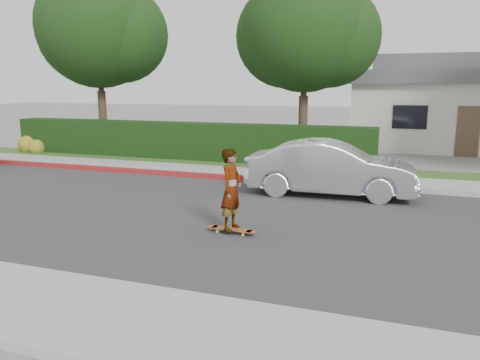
# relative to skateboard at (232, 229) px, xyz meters

# --- Properties ---
(ground) EXTENTS (120.00, 120.00, 0.00)m
(ground) POSITION_rel_skateboard_xyz_m (-2.21, 1.02, -0.09)
(ground) COLOR slate
(ground) RESTS_ON ground
(road) EXTENTS (60.00, 8.00, 0.01)m
(road) POSITION_rel_skateboard_xyz_m (-2.21, 1.02, -0.09)
(road) COLOR #2D2D30
(road) RESTS_ON ground
(curb_near) EXTENTS (60.00, 0.20, 0.15)m
(curb_near) POSITION_rel_skateboard_xyz_m (-2.21, -3.08, -0.02)
(curb_near) COLOR #9E9E99
(curb_near) RESTS_ON ground
(curb_far) EXTENTS (60.00, 0.20, 0.15)m
(curb_far) POSITION_rel_skateboard_xyz_m (-2.21, 5.12, -0.02)
(curb_far) COLOR #9E9E99
(curb_far) RESTS_ON ground
(curb_red_section) EXTENTS (12.00, 0.21, 0.15)m
(curb_red_section) POSITION_rel_skateboard_xyz_m (-7.21, 5.12, -0.01)
(curb_red_section) COLOR maroon
(curb_red_section) RESTS_ON ground
(sidewalk_far) EXTENTS (60.00, 1.60, 0.12)m
(sidewalk_far) POSITION_rel_skateboard_xyz_m (-2.21, 6.02, -0.03)
(sidewalk_far) COLOR gray
(sidewalk_far) RESTS_ON ground
(planting_strip) EXTENTS (60.00, 1.60, 0.10)m
(planting_strip) POSITION_rel_skateboard_xyz_m (-2.21, 7.62, -0.04)
(planting_strip) COLOR #2D4C1E
(planting_strip) RESTS_ON ground
(hedge) EXTENTS (15.00, 1.00, 1.50)m
(hedge) POSITION_rel_skateboard_xyz_m (-5.21, 8.22, 0.66)
(hedge) COLOR black
(hedge) RESTS_ON ground
(flowering_shrub) EXTENTS (1.40, 1.00, 0.90)m
(flowering_shrub) POSITION_rel_skateboard_xyz_m (-12.22, 7.76, 0.24)
(flowering_shrub) COLOR #2D4C19
(flowering_shrub) RESTS_ON ground
(tree_left) EXTENTS (5.99, 5.21, 8.00)m
(tree_left) POSITION_rel_skateboard_xyz_m (-9.72, 9.71, 5.17)
(tree_left) COLOR #33261C
(tree_left) RESTS_ON ground
(tree_center) EXTENTS (5.66, 4.84, 7.44)m
(tree_center) POSITION_rel_skateboard_xyz_m (-0.72, 10.21, 4.81)
(tree_center) COLOR #33261C
(tree_center) RESTS_ON ground
(house) EXTENTS (10.60, 8.60, 4.30)m
(house) POSITION_rel_skateboard_xyz_m (5.79, 17.02, 2.01)
(house) COLOR beige
(house) RESTS_ON ground
(skateboard) EXTENTS (1.05, 0.28, 0.10)m
(skateboard) POSITION_rel_skateboard_xyz_m (0.00, 0.00, 0.00)
(skateboard) COLOR gold
(skateboard) RESTS_ON ground
(skateboarder) EXTENTS (0.44, 0.62, 1.60)m
(skateboarder) POSITION_rel_skateboard_xyz_m (0.00, 0.00, 0.82)
(skateboarder) COLOR white
(skateboarder) RESTS_ON skateboard
(car_silver) EXTENTS (4.52, 1.75, 1.47)m
(car_silver) POSITION_rel_skateboard_xyz_m (1.33, 4.06, 0.64)
(car_silver) COLOR silver
(car_silver) RESTS_ON ground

